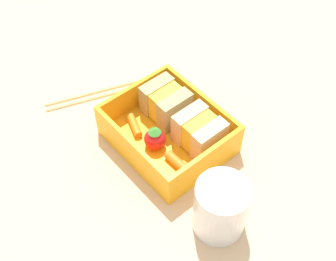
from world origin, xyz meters
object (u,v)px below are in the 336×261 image
Objects in this scene: sandwich_center_left at (199,132)px; carrot_stick_far_left at (134,125)px; sandwich_left at (166,103)px; carrot_stick_left at (179,164)px; strawberry_far_left at (155,139)px; drinking_glass at (221,208)px; chopstick_pair at (107,91)px.

sandwich_center_left is 1.51× the size of carrot_stick_far_left.
sandwich_left is 10.08cm from carrot_stick_left.
strawberry_far_left is at bearing -54.52° from sandwich_left.
carrot_stick_far_left is at bearing -147.00° from sandwich_center_left.
drinking_glass reaches higher than sandwich_left.
sandwich_center_left is 5.39cm from carrot_stick_left.
strawberry_far_left is (3.60, -5.06, -0.83)cm from sandwich_left.
sandwich_center_left reaches higher than chopstick_pair.
sandwich_left reaches higher than carrot_stick_far_left.
carrot_stick_far_left is (-8.11, -5.27, -1.89)cm from sandwich_center_left.
sandwich_left reaches higher than carrot_stick_left.
sandwich_left is 0.76× the size of drinking_glass.
drinking_glass is (9.19, -1.43, 2.18)cm from carrot_stick_left.
carrot_stick_far_left is 0.87× the size of carrot_stick_left.
carrot_stick_left is 19.12cm from chopstick_pair.
carrot_stick_far_left is 9.75cm from chopstick_pair.
drinking_glass reaches higher than strawberry_far_left.
drinking_glass is at bearing -5.65° from chopstick_pair.
carrot_stick_far_left is at bearing 176.81° from drinking_glass.
chopstick_pair is at bearing 175.91° from carrot_stick_left.
carrot_stick_left is (1.40, -4.88, -1.81)cm from sandwich_center_left.
strawberry_far_left is (-3.62, -5.06, -0.83)cm from sandwich_center_left.
carrot_stick_left is at bearing -29.50° from sandwich_left.
sandwich_left is at bearing 150.50° from carrot_stick_left.
sandwich_left is 1.68× the size of strawberry_far_left.
drinking_glass is (17.83, -6.31, 0.37)cm from sandwich_left.
drinking_glass is at bearing -19.50° from sandwich_left.
carrot_stick_far_left is 1.12× the size of strawberry_far_left.
drinking_glass is (28.20, -2.79, 3.70)cm from chopstick_pair.
sandwich_left is 1.51× the size of carrot_stick_far_left.
strawberry_far_left is (4.49, 0.21, 1.06)cm from carrot_stick_far_left.
carrot_stick_far_left is (-0.89, -5.27, -1.89)cm from sandwich_left.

